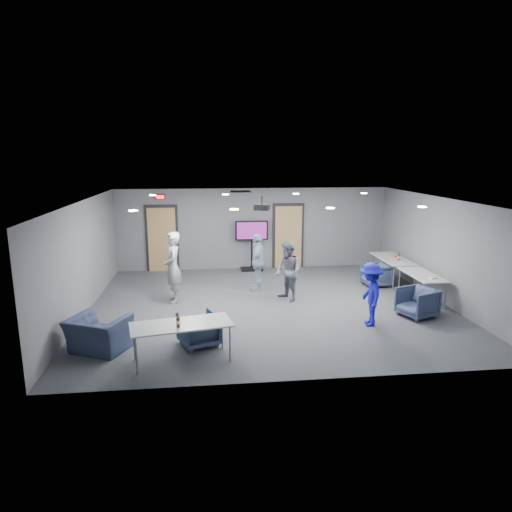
{
  "coord_description": "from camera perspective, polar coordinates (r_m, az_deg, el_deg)",
  "views": [
    {
      "loc": [
        -1.6,
        -11.01,
        3.75
      ],
      "look_at": [
        -0.29,
        0.47,
        1.2
      ],
      "focal_mm": 32.0,
      "sensor_mm": 36.0,
      "label": 1
    }
  ],
  "objects": [
    {
      "name": "bottle_front",
      "position": [
        8.38,
        -9.72,
        -8.11
      ],
      "size": [
        0.07,
        0.07,
        0.28
      ],
      "color": "#562F0E",
      "rests_on": "table_front_left"
    },
    {
      "name": "chair_right_c",
      "position": [
        11.48,
        19.49,
        -5.52
      ],
      "size": [
        0.98,
        0.97,
        0.7
      ],
      "primitive_type": "imported",
      "rotation": [
        0.0,
        0.0,
        -1.22
      ],
      "color": "#384361",
      "rests_on": "floor"
    },
    {
      "name": "chair_front_b",
      "position": [
        9.54,
        -19.05,
        -9.19
      ],
      "size": [
        1.34,
        1.27,
        0.69
      ],
      "primitive_type": "imported",
      "rotation": [
        0.0,
        0.0,
        2.72
      ],
      "color": "#35405D",
      "rests_on": "floor"
    },
    {
      "name": "hvac_diffuser",
      "position": [
        13.89,
        -1.95,
        8.05
      ],
      "size": [
        0.6,
        0.6,
        0.03
      ],
      "primitive_type": "cube",
      "color": "black",
      "rests_on": "ceiling"
    },
    {
      "name": "wall_left",
      "position": [
        11.63,
        -20.77,
        -0.28
      ],
      "size": [
        0.02,
        8.0,
        2.7
      ],
      "primitive_type": "cube",
      "color": "slate",
      "rests_on": "floor"
    },
    {
      "name": "wrapper",
      "position": [
        12.28,
        21.29,
        -2.55
      ],
      "size": [
        0.21,
        0.16,
        0.04
      ],
      "primitive_type": "cube",
      "rotation": [
        0.0,
        0.0,
        0.17
      ],
      "color": "silver",
      "rests_on": "table_right_b"
    },
    {
      "name": "floor",
      "position": [
        11.74,
        1.7,
        -6.19
      ],
      "size": [
        9.0,
        9.0,
        0.0
      ],
      "primitive_type": "plane",
      "color": "#34373B",
      "rests_on": "ground"
    },
    {
      "name": "chair_right_a",
      "position": [
        13.81,
        14.75,
        -2.3
      ],
      "size": [
        0.8,
        0.78,
        0.66
      ],
      "primitive_type": "imported",
      "rotation": [
        0.0,
        0.0,
        -1.46
      ],
      "color": "#384361",
      "rests_on": "floor"
    },
    {
      "name": "chair_front_a",
      "position": [
        9.36,
        -7.22,
        -9.07
      ],
      "size": [
        0.92,
        0.94,
        0.67
      ],
      "primitive_type": "imported",
      "rotation": [
        0.0,
        0.0,
        3.5
      ],
      "color": "#3B4B66",
      "rests_on": "floor"
    },
    {
      "name": "person_c",
      "position": [
        12.87,
        0.22,
        -0.74
      ],
      "size": [
        0.62,
        1.02,
        1.63
      ],
      "primitive_type": "imported",
      "rotation": [
        0.0,
        0.0,
        -1.82
      ],
      "color": "#A4B6D3",
      "rests_on": "floor"
    },
    {
      "name": "snack_box",
      "position": [
        14.48,
        17.09,
        -0.07
      ],
      "size": [
        0.21,
        0.18,
        0.04
      ],
      "primitive_type": "cube",
      "rotation": [
        0.0,
        0.0,
        0.4
      ],
      "color": "#DF4D37",
      "rests_on": "table_right_a"
    },
    {
      "name": "table_right_b",
      "position": [
        12.65,
        20.02,
        -2.36
      ],
      "size": [
        0.69,
        1.66,
        0.73
      ],
      "rotation": [
        0.0,
        0.0,
        1.57
      ],
      "color": "#A6A8AA",
      "rests_on": "floor"
    },
    {
      "name": "bottle_right",
      "position": [
        14.08,
        17.4,
        -0.14
      ],
      "size": [
        0.06,
        0.06,
        0.24
      ],
      "color": "#562F0E",
      "rests_on": "table_right_a"
    },
    {
      "name": "wall_back",
      "position": [
        15.28,
        -0.4,
        3.42
      ],
      "size": [
        9.0,
        0.02,
        2.7
      ],
      "primitive_type": "cube",
      "color": "slate",
      "rests_on": "floor"
    },
    {
      "name": "wall_right",
      "position": [
        12.81,
        22.09,
        0.73
      ],
      "size": [
        0.02,
        8.0,
        2.7
      ],
      "primitive_type": "cube",
      "color": "slate",
      "rests_on": "floor"
    },
    {
      "name": "person_a",
      "position": [
        11.97,
        -10.35,
        -1.41
      ],
      "size": [
        0.52,
        0.72,
        1.85
      ],
      "primitive_type": "imported",
      "rotation": [
        0.0,
        0.0,
        -1.45
      ],
      "color": "#A0A29F",
      "rests_on": "floor"
    },
    {
      "name": "table_right_a",
      "position": [
        14.33,
        16.69,
        -0.42
      ],
      "size": [
        0.79,
        1.89,
        0.73
      ],
      "rotation": [
        0.0,
        0.0,
        1.57
      ],
      "color": "#A6A8AA",
      "rests_on": "floor"
    },
    {
      "name": "exit_sign",
      "position": [
        15.06,
        -11.9,
        7.24
      ],
      "size": [
        0.32,
        0.08,
        0.16
      ],
      "color": "black",
      "rests_on": "wall_back"
    },
    {
      "name": "ceiling",
      "position": [
        11.17,
        1.79,
        7.05
      ],
      "size": [
        9.0,
        9.0,
        0.0
      ],
      "primitive_type": "plane",
      "rotation": [
        3.14,
        0.0,
        0.0
      ],
      "color": "white",
      "rests_on": "wall_back"
    },
    {
      "name": "tv_stand",
      "position": [
        15.1,
        -0.55,
        1.73
      ],
      "size": [
        1.08,
        0.52,
        1.66
      ],
      "color": "black",
      "rests_on": "floor"
    },
    {
      "name": "projector",
      "position": [
        12.25,
        0.73,
        6.14
      ],
      "size": [
        0.47,
        0.43,
        0.37
      ],
      "rotation": [
        0.0,
        0.0,
        -0.3
      ],
      "color": "black",
      "rests_on": "ceiling"
    },
    {
      "name": "door_right",
      "position": [
        15.45,
        4.05,
        2.43
      ],
      "size": [
        1.06,
        0.17,
        2.24
      ],
      "color": "black",
      "rests_on": "wall_back"
    },
    {
      "name": "person_d",
      "position": [
        10.53,
        14.09,
        -4.69
      ],
      "size": [
        0.65,
        0.99,
        1.43
      ],
      "primitive_type": "imported",
      "rotation": [
        0.0,
        0.0,
        -1.7
      ],
      "color": "#1A19A8",
      "rests_on": "floor"
    },
    {
      "name": "wall_front",
      "position": [
        7.58,
        6.09,
        -6.09
      ],
      "size": [
        9.0,
        0.02,
        2.7
      ],
      "primitive_type": "cube",
      "color": "slate",
      "rests_on": "floor"
    },
    {
      "name": "downlights",
      "position": [
        11.17,
        1.79,
        6.98
      ],
      "size": [
        6.18,
        3.78,
        0.02
      ],
      "color": "white",
      "rests_on": "ceiling"
    },
    {
      "name": "door_left",
      "position": [
        15.26,
        -11.66,
        2.07
      ],
      "size": [
        1.06,
        0.17,
        2.24
      ],
      "color": "black",
      "rests_on": "wall_back"
    },
    {
      "name": "person_b",
      "position": [
        11.94,
        4.01,
        -1.95
      ],
      "size": [
        0.86,
        0.94,
        1.57
      ],
      "primitive_type": "imported",
      "rotation": [
        0.0,
        0.0,
        -1.14
      ],
      "color": "slate",
      "rests_on": "floor"
    },
    {
      "name": "table_front_left",
      "position": [
        8.59,
        -9.31,
        -8.63
      ],
      "size": [
        1.96,
        1.12,
        0.73
      ],
      "rotation": [
        0.0,
        0.0,
        0.2
      ],
      "color": "#A6A8AA",
      "rests_on": "floor"
    }
  ]
}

